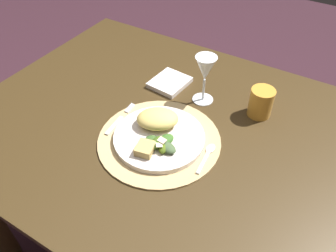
# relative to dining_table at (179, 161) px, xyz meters

# --- Properties ---
(ground_plane) EXTENTS (6.00, 6.00, 0.00)m
(ground_plane) POSITION_rel_dining_table_xyz_m (0.00, 0.00, -0.57)
(ground_plane) COLOR #351C24
(dining_table) EXTENTS (1.35, 0.97, 0.71)m
(dining_table) POSITION_rel_dining_table_xyz_m (0.00, 0.00, 0.00)
(dining_table) COLOR #3B2B15
(dining_table) RESTS_ON ground
(placemat) EXTENTS (0.36, 0.36, 0.01)m
(placemat) POSITION_rel_dining_table_xyz_m (-0.03, -0.07, 0.14)
(placemat) COLOR tan
(placemat) RESTS_ON dining_table
(dinner_plate) EXTENTS (0.27, 0.27, 0.02)m
(dinner_plate) POSITION_rel_dining_table_xyz_m (-0.03, -0.07, 0.15)
(dinner_plate) COLOR silver
(dinner_plate) RESTS_ON placemat
(pasta_serving) EXTENTS (0.15, 0.14, 0.05)m
(pasta_serving) POSITION_rel_dining_table_xyz_m (-0.06, -0.03, 0.19)
(pasta_serving) COLOR #E6C967
(pasta_serving) RESTS_ON dinner_plate
(salad_greens) EXTENTS (0.11, 0.08, 0.03)m
(salad_greens) POSITION_rel_dining_table_xyz_m (-0.00, -0.10, 0.17)
(salad_greens) COLOR #485F16
(salad_greens) RESTS_ON dinner_plate
(bread_piece) EXTENTS (0.06, 0.06, 0.02)m
(bread_piece) POSITION_rel_dining_table_xyz_m (-0.03, -0.14, 0.17)
(bread_piece) COLOR tan
(bread_piece) RESTS_ON dinner_plate
(fork) EXTENTS (0.03, 0.16, 0.00)m
(fork) POSITION_rel_dining_table_xyz_m (-0.18, -0.07, 0.15)
(fork) COLOR silver
(fork) RESTS_ON placemat
(spoon) EXTENTS (0.03, 0.12, 0.01)m
(spoon) POSITION_rel_dining_table_xyz_m (0.12, -0.05, 0.15)
(spoon) COLOR silver
(spoon) RESTS_ON placemat
(napkin) EXTENTS (0.13, 0.14, 0.02)m
(napkin) POSITION_rel_dining_table_xyz_m (-0.15, 0.19, 0.15)
(napkin) COLOR white
(napkin) RESTS_ON dining_table
(wine_glass) EXTENTS (0.07, 0.07, 0.17)m
(wine_glass) POSITION_rel_dining_table_xyz_m (-0.01, 0.17, 0.26)
(wine_glass) COLOR silver
(wine_glass) RESTS_ON dining_table
(amber_tumbler) EXTENTS (0.08, 0.08, 0.09)m
(amber_tumbler) POSITION_rel_dining_table_xyz_m (0.18, 0.20, 0.19)
(amber_tumbler) COLOR gold
(amber_tumbler) RESTS_ON dining_table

